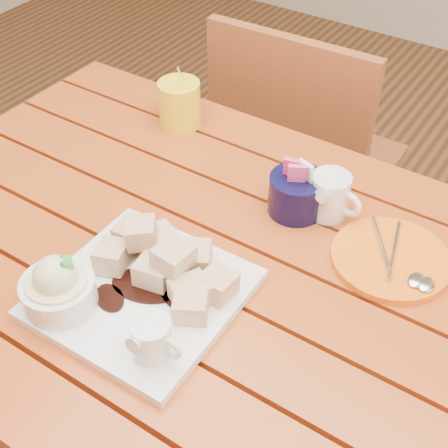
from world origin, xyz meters
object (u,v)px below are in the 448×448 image
Objects in this scene: dessert_plate at (126,286)px; chair_far at (300,160)px; coffee_mug_left at (179,103)px; orange_saucer at (391,259)px; table at (209,303)px.

chair_far is at bearing 97.96° from dessert_plate.
coffee_mug_left is 0.49m from chair_far.
orange_saucer is 0.69m from chair_far.
chair_far is at bearing 129.23° from orange_saucer.
table is at bearing 102.05° from chair_far.
dessert_plate is at bearing 96.24° from chair_far.
table is at bearing -24.70° from coffee_mug_left.
table is 0.31m from orange_saucer.
chair_far reaches higher than orange_saucer.
coffee_mug_left is 0.75× the size of orange_saucer.
table is 0.20m from dessert_plate.
coffee_mug_left is at bearing 164.97° from orange_saucer.
table is 8.52× the size of coffee_mug_left.
orange_saucer is at bearing 7.27° from coffee_mug_left.
dessert_plate is 1.96× the size of coffee_mug_left.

